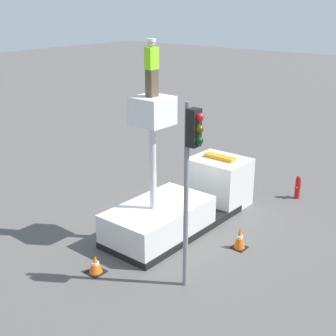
{
  "coord_description": "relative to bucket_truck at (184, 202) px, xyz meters",
  "views": [
    {
      "loc": [
        -12.01,
        -9.56,
        7.86
      ],
      "look_at": [
        -1.9,
        -1.24,
        3.15
      ],
      "focal_mm": 50.0,
      "sensor_mm": 36.0,
      "label": 1
    }
  ],
  "objects": [
    {
      "name": "traffic_light_pole",
      "position": [
        -3.12,
        -2.61,
        2.95
      ],
      "size": [
        0.34,
        0.57,
        5.43
      ],
      "color": "gray",
      "rests_on": "ground"
    },
    {
      "name": "traffic_cone_rear",
      "position": [
        -4.35,
        0.03,
        -0.62
      ],
      "size": [
        0.52,
        0.52,
        0.58
      ],
      "color": "black",
      "rests_on": "ground"
    },
    {
      "name": "worker",
      "position": [
        -1.68,
        0.0,
        5.02
      ],
      "size": [
        0.4,
        0.26,
        1.75
      ],
      "color": "brown",
      "rests_on": "bucket_truck"
    },
    {
      "name": "traffic_cone_curbside",
      "position": [
        -0.26,
        -2.58,
        -0.53
      ],
      "size": [
        0.47,
        0.47,
        0.77
      ],
      "color": "black",
      "rests_on": "ground"
    },
    {
      "name": "ground_plane",
      "position": [
        -0.5,
        0.0,
        -0.89
      ],
      "size": [
        120.0,
        120.0,
        0.0
      ],
      "primitive_type": "plane",
      "color": "#565451"
    },
    {
      "name": "fire_hydrant",
      "position": [
        4.94,
        -2.24,
        -0.41
      ],
      "size": [
        0.46,
        0.22,
        0.99
      ],
      "color": "red",
      "rests_on": "ground"
    },
    {
      "name": "bucket_truck",
      "position": [
        0.0,
        0.0,
        0.0
      ],
      "size": [
        6.6,
        2.24,
        5.03
      ],
      "color": "black",
      "rests_on": "ground"
    }
  ]
}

